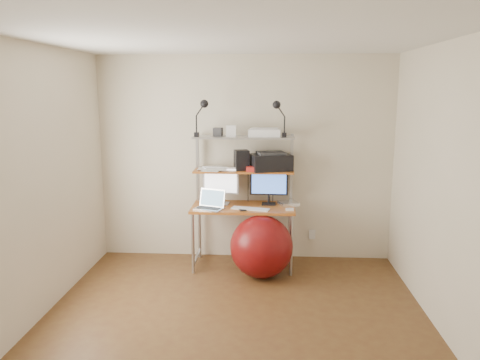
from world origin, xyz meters
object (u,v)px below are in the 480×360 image
at_px(printer, 271,162).
at_px(monitor_silver, 221,183).
at_px(laptop, 211,204).
at_px(exercise_ball, 261,247).
at_px(monitor_black, 269,186).

bearing_deg(printer, monitor_silver, 166.20).
height_order(monitor_silver, laptop, monitor_silver).
xyz_separation_m(monitor_silver, printer, (0.59, 0.02, 0.26)).
height_order(laptop, exercise_ball, laptop).
height_order(monitor_black, printer, printer).
distance_m(laptop, printer, 0.87).
bearing_deg(monitor_black, printer, 35.23).
bearing_deg(monitor_black, monitor_silver, -177.50).
relative_size(monitor_black, printer, 0.86).
bearing_deg(exercise_ball, printer, 77.69).
relative_size(printer, exercise_ball, 0.75).
relative_size(monitor_silver, laptop, 1.27).
xyz_separation_m(monitor_silver, laptop, (-0.09, -0.23, -0.21)).
bearing_deg(laptop, monitor_silver, 88.44).
bearing_deg(monitor_black, exercise_ball, -98.79).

